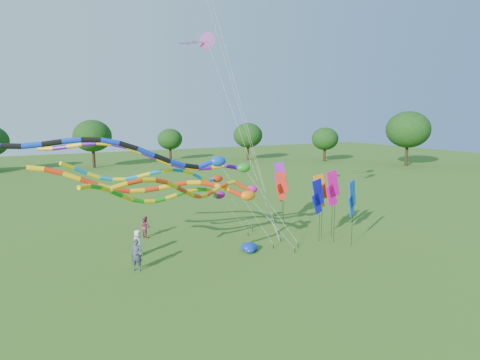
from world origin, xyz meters
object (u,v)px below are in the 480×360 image
person_a (138,243)px  person_c (145,227)px  blue_nylon_heap (246,247)px  person_b (137,255)px  tube_kite_orange (211,188)px  tube_kite_red (175,188)px

person_a → person_c: 3.96m
blue_nylon_heap → person_b: person_b is taller
tube_kite_orange → blue_nylon_heap: (3.30, 1.95, -4.51)m
tube_kite_orange → person_b: 5.77m
tube_kite_red → person_a: bearing=134.4°
blue_nylon_heap → person_c: person_c is taller
tube_kite_red → tube_kite_orange: bearing=-38.1°
tube_kite_red → person_b: 4.41m
tube_kite_orange → blue_nylon_heap: tube_kite_orange is taller
tube_kite_red → person_a: (-1.68, 2.60, -3.82)m
tube_kite_red → tube_kite_orange: (1.48, -1.74, 0.11)m
blue_nylon_heap → person_b: bearing=179.8°
blue_nylon_heap → tube_kite_orange: bearing=-149.4°
tube_kite_orange → person_c: size_ratio=7.68×
blue_nylon_heap → person_b: (-7.11, 0.03, 0.66)m
tube_kite_red → person_a: size_ratio=8.64×
tube_kite_red → blue_nylon_heap: size_ratio=8.25×
person_a → person_c: (1.45, 3.68, -0.07)m
person_a → person_b: size_ratio=0.91×
person_b → blue_nylon_heap: bearing=34.1°
person_b → person_c: 6.40m
blue_nylon_heap → person_a: size_ratio=1.05×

